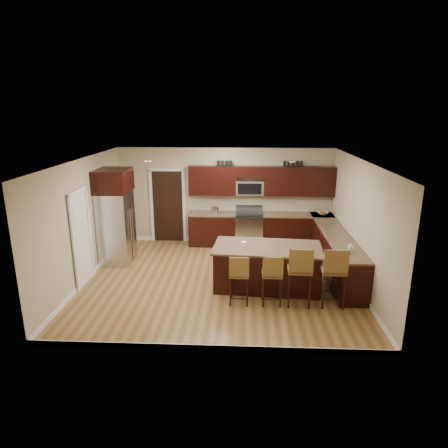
# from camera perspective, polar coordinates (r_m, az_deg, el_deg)

# --- Properties ---
(floor) EXTENTS (6.00, 6.00, 0.00)m
(floor) POSITION_cam_1_polar(r_m,az_deg,el_deg) (9.12, -0.60, -7.99)
(floor) COLOR olive
(floor) RESTS_ON ground
(ceiling) EXTENTS (6.00, 6.00, 0.00)m
(ceiling) POSITION_cam_1_polar(r_m,az_deg,el_deg) (8.38, -0.66, 9.10)
(ceiling) COLOR silver
(ceiling) RESTS_ON wall_back
(wall_back) EXTENTS (6.00, 0.00, 6.00)m
(wall_back) POSITION_cam_1_polar(r_m,az_deg,el_deg) (11.32, 0.20, 4.03)
(wall_back) COLOR tan
(wall_back) RESTS_ON floor
(wall_left) EXTENTS (0.00, 5.50, 5.50)m
(wall_left) POSITION_cam_1_polar(r_m,az_deg,el_deg) (9.32, -19.37, 0.43)
(wall_left) COLOR tan
(wall_left) RESTS_ON floor
(wall_right) EXTENTS (0.00, 5.50, 5.50)m
(wall_right) POSITION_cam_1_polar(r_m,az_deg,el_deg) (8.99, 18.83, -0.07)
(wall_right) COLOR tan
(wall_right) RESTS_ON floor
(base_cabinets) EXTENTS (4.02, 3.96, 0.92)m
(base_cabinets) POSITION_cam_1_polar(r_m,az_deg,el_deg) (10.38, 10.42, -2.47)
(base_cabinets) COLOR black
(base_cabinets) RESTS_ON floor
(upper_cabinets) EXTENTS (4.00, 0.33, 0.80)m
(upper_cabinets) POSITION_cam_1_polar(r_m,az_deg,el_deg) (11.06, 5.60, 6.25)
(upper_cabinets) COLOR black
(upper_cabinets) RESTS_ON wall_back
(range) EXTENTS (0.76, 0.64, 1.11)m
(range) POSITION_cam_1_polar(r_m,az_deg,el_deg) (11.24, 3.59, -0.72)
(range) COLOR silver
(range) RESTS_ON floor
(microwave) EXTENTS (0.76, 0.31, 0.40)m
(microwave) POSITION_cam_1_polar(r_m,az_deg,el_deg) (11.11, 3.69, 5.19)
(microwave) COLOR silver
(microwave) RESTS_ON upper_cabinets
(doorway) EXTENTS (0.85, 0.03, 2.06)m
(doorway) POSITION_cam_1_polar(r_m,az_deg,el_deg) (11.57, -8.01, 2.51)
(doorway) COLOR black
(doorway) RESTS_ON floor
(pantry_door) EXTENTS (0.03, 0.80, 2.04)m
(pantry_door) POSITION_cam_1_polar(r_m,az_deg,el_deg) (9.14, -19.75, -2.07)
(pantry_door) COLOR white
(pantry_door) RESTS_ON floor
(letter_decor) EXTENTS (2.20, 0.03, 0.15)m
(letter_decor) POSITION_cam_1_polar(r_m,az_deg,el_deg) (10.99, 4.91, 8.60)
(letter_decor) COLOR black
(letter_decor) RESTS_ON upper_cabinets
(island) EXTENTS (2.36, 1.37, 0.92)m
(island) POSITION_cam_1_polar(r_m,az_deg,el_deg) (8.68, 6.13, -6.28)
(island) COLOR black
(island) RESTS_ON floor
(stool_left) EXTENTS (0.39, 0.39, 1.03)m
(stool_left) POSITION_cam_1_polar(r_m,az_deg,el_deg) (7.81, 2.19, -7.16)
(stool_left) COLOR olive
(stool_left) RESTS_ON floor
(stool_mid) EXTENTS (0.39, 0.39, 1.05)m
(stool_mid) POSITION_cam_1_polar(r_m,az_deg,el_deg) (7.83, 6.92, -7.13)
(stool_mid) COLOR olive
(stool_mid) RESTS_ON floor
(stool_right) EXTENTS (0.48, 0.48, 1.22)m
(stool_right) POSITION_cam_1_polar(r_m,az_deg,el_deg) (7.83, 10.80, -6.44)
(stool_right) COLOR olive
(stool_right) RESTS_ON floor
(refrigerator) EXTENTS (0.79, 0.96, 2.35)m
(refrigerator) POSITION_cam_1_polar(r_m,az_deg,el_deg) (10.13, -15.24, 1.16)
(refrigerator) COLOR silver
(refrigerator) RESTS_ON floor
(floor_mat) EXTENTS (0.83, 0.56, 0.01)m
(floor_mat) POSITION_cam_1_polar(r_m,az_deg,el_deg) (10.23, 4.73, -5.25)
(floor_mat) COLOR brown
(floor_mat) RESTS_ON floor
(fruit_bowl) EXTENTS (0.30, 0.30, 0.07)m
(fruit_bowl) POSITION_cam_1_polar(r_m,az_deg,el_deg) (11.32, 13.91, 1.50)
(fruit_bowl) COLOR silver
(fruit_bowl) RESTS_ON base_cabinets
(soap_bottle) EXTENTS (0.10, 0.10, 0.19)m
(soap_bottle) POSITION_cam_1_polar(r_m,az_deg,el_deg) (8.52, 17.64, -3.22)
(soap_bottle) COLOR #B2B2B2
(soap_bottle) RESTS_ON base_cabinets
(canister_tall) EXTENTS (0.12, 0.12, 0.20)m
(canister_tall) POSITION_cam_1_polar(r_m,az_deg,el_deg) (11.12, -1.54, 2.06)
(canister_tall) COLOR silver
(canister_tall) RESTS_ON base_cabinets
(canister_short) EXTENTS (0.11, 0.11, 0.18)m
(canister_short) POSITION_cam_1_polar(r_m,az_deg,el_deg) (11.12, -1.05, 2.01)
(canister_short) COLOR silver
(canister_short) RESTS_ON base_cabinets
(island_jar) EXTENTS (0.10, 0.10, 0.10)m
(island_jar) POSITION_cam_1_polar(r_m,az_deg,el_deg) (8.47, 2.86, -2.87)
(island_jar) COLOR white
(island_jar) RESTS_ON island
(stool_extra) EXTENTS (0.48, 0.48, 1.22)m
(stool_extra) POSITION_cam_1_polar(r_m,az_deg,el_deg) (7.95, 15.47, -6.41)
(stool_extra) COLOR olive
(stool_extra) RESTS_ON floor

